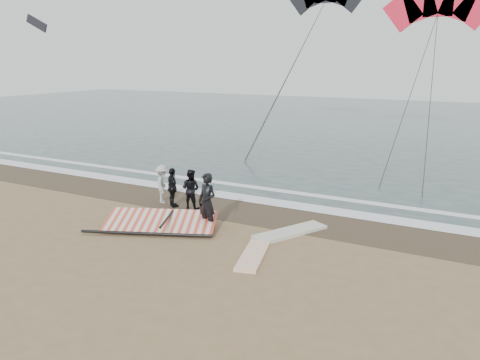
{
  "coord_description": "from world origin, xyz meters",
  "views": [
    {
      "loc": [
        7.21,
        -10.52,
        5.51
      ],
      "look_at": [
        0.11,
        3.0,
        1.6
      ],
      "focal_mm": 35.0,
      "sensor_mm": 36.0,
      "label": 1
    }
  ],
  "objects_px": {
    "board_white": "(253,255)",
    "man_main": "(207,202)",
    "sail_rig": "(162,222)",
    "board_cream": "(290,232)"
  },
  "relations": [
    {
      "from": "man_main",
      "to": "sail_rig",
      "type": "xyz_separation_m",
      "value": [
        -1.49,
        -0.55,
        -0.78
      ]
    },
    {
      "from": "man_main",
      "to": "board_white",
      "type": "relative_size",
      "value": 0.87
    },
    {
      "from": "board_cream",
      "to": "sail_rig",
      "type": "relative_size",
      "value": 0.66
    },
    {
      "from": "board_cream",
      "to": "sail_rig",
      "type": "xyz_separation_m",
      "value": [
        -4.08,
        -1.51,
        0.14
      ]
    },
    {
      "from": "board_white",
      "to": "sail_rig",
      "type": "bearing_deg",
      "value": 155.26
    },
    {
      "from": "man_main",
      "to": "sail_rig",
      "type": "distance_m",
      "value": 1.77
    },
    {
      "from": "board_white",
      "to": "man_main",
      "type": "bearing_deg",
      "value": 137.35
    },
    {
      "from": "man_main",
      "to": "board_white",
      "type": "height_order",
      "value": "man_main"
    },
    {
      "from": "man_main",
      "to": "board_white",
      "type": "xyz_separation_m",
      "value": [
        2.34,
        -1.28,
        -0.93
      ]
    },
    {
      "from": "man_main",
      "to": "board_cream",
      "type": "distance_m",
      "value": 2.91
    }
  ]
}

